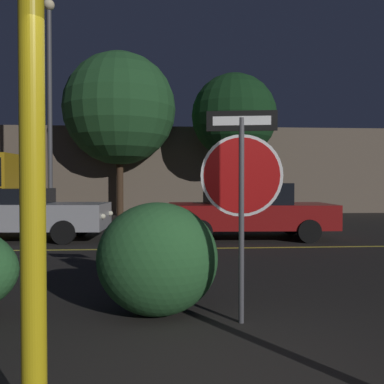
{
  "coord_description": "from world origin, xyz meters",
  "views": [
    {
      "loc": [
        -0.51,
        -3.09,
        1.56
      ],
      "look_at": [
        0.07,
        4.85,
        1.37
      ],
      "focal_mm": 40.0,
      "sensor_mm": 36.0,
      "label": 1
    }
  ],
  "objects_px": {
    "passing_car_3": "(250,211)",
    "passing_car_2": "(17,213)",
    "tree_0": "(234,117)",
    "yellow_pole_left": "(33,205)",
    "tree_2": "(120,109)",
    "street_lamp": "(50,94)",
    "stop_sign": "(242,177)",
    "hedge_bush_2": "(158,259)"
  },
  "relations": [
    {
      "from": "yellow_pole_left",
      "to": "tree_2",
      "type": "relative_size",
      "value": 0.38
    },
    {
      "from": "yellow_pole_left",
      "to": "tree_2",
      "type": "bearing_deg",
      "value": 93.79
    },
    {
      "from": "hedge_bush_2",
      "to": "tree_0",
      "type": "xyz_separation_m",
      "value": [
        3.31,
        14.02,
        3.81
      ]
    },
    {
      "from": "street_lamp",
      "to": "tree_0",
      "type": "xyz_separation_m",
      "value": [
        7.01,
        4.2,
        -0.04
      ]
    },
    {
      "from": "passing_car_2",
      "to": "passing_car_3",
      "type": "distance_m",
      "value": 6.3
    },
    {
      "from": "tree_0",
      "to": "tree_2",
      "type": "xyz_separation_m",
      "value": [
        -5.17,
        0.97,
        0.44
      ]
    },
    {
      "from": "hedge_bush_2",
      "to": "tree_2",
      "type": "distance_m",
      "value": 15.7
    },
    {
      "from": "stop_sign",
      "to": "yellow_pole_left",
      "type": "bearing_deg",
      "value": -118.06
    },
    {
      "from": "yellow_pole_left",
      "to": "street_lamp",
      "type": "height_order",
      "value": "street_lamp"
    },
    {
      "from": "passing_car_2",
      "to": "tree_2",
      "type": "bearing_deg",
      "value": 170.28
    },
    {
      "from": "passing_car_2",
      "to": "tree_0",
      "type": "bearing_deg",
      "value": 139.2
    },
    {
      "from": "tree_0",
      "to": "passing_car_2",
      "type": "bearing_deg",
      "value": -134.37
    },
    {
      "from": "stop_sign",
      "to": "hedge_bush_2",
      "type": "xyz_separation_m",
      "value": [
        -0.92,
        0.34,
        -0.95
      ]
    },
    {
      "from": "hedge_bush_2",
      "to": "tree_0",
      "type": "height_order",
      "value": "tree_0"
    },
    {
      "from": "stop_sign",
      "to": "hedge_bush_2",
      "type": "distance_m",
      "value": 1.37
    },
    {
      "from": "tree_0",
      "to": "street_lamp",
      "type": "bearing_deg",
      "value": -149.08
    },
    {
      "from": "passing_car_3",
      "to": "passing_car_2",
      "type": "bearing_deg",
      "value": 91.02
    },
    {
      "from": "hedge_bush_2",
      "to": "passing_car_3",
      "type": "xyz_separation_m",
      "value": [
        2.49,
        6.59,
        0.09
      ]
    },
    {
      "from": "street_lamp",
      "to": "tree_2",
      "type": "relative_size",
      "value": 1.02
    },
    {
      "from": "stop_sign",
      "to": "tree_2",
      "type": "height_order",
      "value": "tree_2"
    },
    {
      "from": "tree_2",
      "to": "tree_0",
      "type": "bearing_deg",
      "value": -10.68
    },
    {
      "from": "passing_car_2",
      "to": "passing_car_3",
      "type": "bearing_deg",
      "value": 92.17
    },
    {
      "from": "tree_2",
      "to": "stop_sign",
      "type": "bearing_deg",
      "value": -79.72
    },
    {
      "from": "tree_2",
      "to": "street_lamp",
      "type": "bearing_deg",
      "value": -109.64
    },
    {
      "from": "hedge_bush_2",
      "to": "tree_0",
      "type": "relative_size",
      "value": 0.22
    },
    {
      "from": "yellow_pole_left",
      "to": "tree_2",
      "type": "height_order",
      "value": "tree_2"
    },
    {
      "from": "passing_car_3",
      "to": "tree_0",
      "type": "bearing_deg",
      "value": -3.87
    },
    {
      "from": "yellow_pole_left",
      "to": "passing_car_2",
      "type": "relative_size",
      "value": 0.58
    },
    {
      "from": "stop_sign",
      "to": "street_lamp",
      "type": "height_order",
      "value": "street_lamp"
    },
    {
      "from": "passing_car_3",
      "to": "tree_0",
      "type": "relative_size",
      "value": 0.72
    },
    {
      "from": "hedge_bush_2",
      "to": "passing_car_2",
      "type": "xyz_separation_m",
      "value": [
        -3.81,
        6.74,
        0.05
      ]
    },
    {
      "from": "hedge_bush_2",
      "to": "tree_2",
      "type": "xyz_separation_m",
      "value": [
        -1.86,
        14.99,
        4.26
      ]
    },
    {
      "from": "yellow_pole_left",
      "to": "tree_0",
      "type": "distance_m",
      "value": 17.2
    },
    {
      "from": "passing_car_3",
      "to": "street_lamp",
      "type": "distance_m",
      "value": 7.93
    },
    {
      "from": "stop_sign",
      "to": "passing_car_3",
      "type": "distance_m",
      "value": 7.16
    },
    {
      "from": "passing_car_3",
      "to": "tree_0",
      "type": "distance_m",
      "value": 8.35
    },
    {
      "from": "yellow_pole_left",
      "to": "passing_car_2",
      "type": "bearing_deg",
      "value": 108.69
    },
    {
      "from": "hedge_bush_2",
      "to": "street_lamp",
      "type": "xyz_separation_m",
      "value": [
        -3.71,
        9.82,
        3.85
      ]
    },
    {
      "from": "yellow_pole_left",
      "to": "street_lamp",
      "type": "bearing_deg",
      "value": 103.77
    },
    {
      "from": "yellow_pole_left",
      "to": "passing_car_3",
      "type": "relative_size",
      "value": 0.62
    },
    {
      "from": "passing_car_3",
      "to": "tree_2",
      "type": "relative_size",
      "value": 0.61
    },
    {
      "from": "passing_car_2",
      "to": "hedge_bush_2",
      "type": "bearing_deg",
      "value": 33.0
    }
  ]
}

